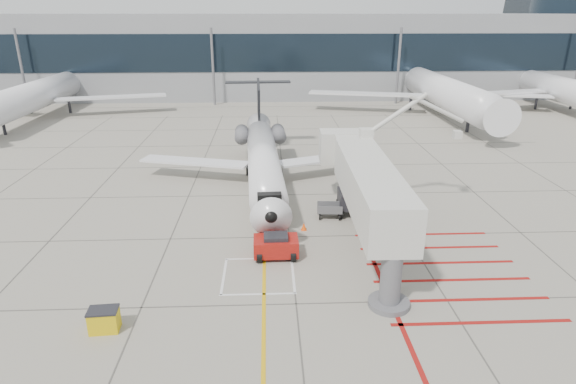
{
  "coord_description": "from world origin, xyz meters",
  "views": [
    {
      "loc": [
        -1.32,
        -25.39,
        14.29
      ],
      "look_at": [
        0.0,
        6.0,
        2.5
      ],
      "focal_mm": 30.0,
      "sensor_mm": 36.0,
      "label": 1
    }
  ],
  "objects_px": {
    "spill_bin": "(104,320)",
    "jet_bridge": "(370,195)",
    "pushback_tug": "(276,245)",
    "regional_jet": "(264,150)"
  },
  "relations": [
    {
      "from": "jet_bridge",
      "to": "spill_bin",
      "type": "bearing_deg",
      "value": -150.16
    },
    {
      "from": "pushback_tug",
      "to": "spill_bin",
      "type": "relative_size",
      "value": 2.03
    },
    {
      "from": "pushback_tug",
      "to": "regional_jet",
      "type": "bearing_deg",
      "value": 92.74
    },
    {
      "from": "regional_jet",
      "to": "spill_bin",
      "type": "distance_m",
      "value": 20.02
    },
    {
      "from": "spill_bin",
      "to": "jet_bridge",
      "type": "bearing_deg",
      "value": 24.77
    },
    {
      "from": "pushback_tug",
      "to": "spill_bin",
      "type": "xyz_separation_m",
      "value": [
        -8.3,
        -7.04,
        -0.21
      ]
    },
    {
      "from": "spill_bin",
      "to": "regional_jet",
      "type": "bearing_deg",
      "value": 63.27
    },
    {
      "from": "regional_jet",
      "to": "spill_bin",
      "type": "relative_size",
      "value": 21.37
    },
    {
      "from": "pushback_tug",
      "to": "jet_bridge",
      "type": "bearing_deg",
      "value": 6.76
    },
    {
      "from": "jet_bridge",
      "to": "pushback_tug",
      "type": "bearing_deg",
      "value": -171.39
    }
  ]
}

